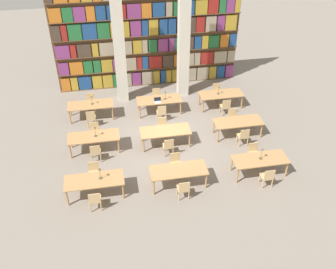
% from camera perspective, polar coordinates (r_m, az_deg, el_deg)
% --- Properties ---
extents(ground_plane, '(40.00, 40.00, 0.00)m').
position_cam_1_polar(ground_plane, '(16.24, -0.16, -1.37)').
color(ground_plane, gray).
extents(bookshelf_bank, '(9.55, 0.35, 5.50)m').
position_cam_1_polar(bookshelf_bank, '(19.67, -3.07, 14.74)').
color(bookshelf_bank, brown).
rests_on(bookshelf_bank, ground_plane).
extents(pillar_left, '(0.53, 0.53, 6.00)m').
position_cam_1_polar(pillar_left, '(18.18, -7.50, 13.60)').
color(pillar_left, silver).
rests_on(pillar_left, ground_plane).
extents(pillar_center, '(0.53, 0.53, 6.00)m').
position_cam_1_polar(pillar_center, '(18.56, 2.41, 14.35)').
color(pillar_center, silver).
rests_on(pillar_center, ground_plane).
extents(reading_table_0, '(2.12, 0.87, 0.74)m').
position_cam_1_polar(reading_table_0, '(13.71, -11.17, -7.02)').
color(reading_table_0, tan).
rests_on(reading_table_0, ground_plane).
extents(chair_0, '(0.42, 0.40, 0.86)m').
position_cam_1_polar(chair_0, '(13.33, -11.08, -9.74)').
color(chair_0, tan).
rests_on(chair_0, ground_plane).
extents(chair_1, '(0.42, 0.40, 0.86)m').
position_cam_1_polar(chair_1, '(14.38, -11.20, -5.66)').
color(chair_1, tan).
rests_on(chair_1, ground_plane).
extents(desk_lamp_0, '(0.14, 0.14, 0.48)m').
position_cam_1_polar(desk_lamp_0, '(13.46, -10.37, -5.58)').
color(desk_lamp_0, brown).
rests_on(desk_lamp_0, reading_table_0).
extents(reading_table_1, '(2.12, 0.87, 0.74)m').
position_cam_1_polar(reading_table_1, '(13.86, 1.60, -5.63)').
color(reading_table_1, tan).
rests_on(reading_table_1, ground_plane).
extents(chair_2, '(0.42, 0.40, 0.86)m').
position_cam_1_polar(chair_2, '(13.49, 2.38, -8.24)').
color(chair_2, tan).
rests_on(chair_2, ground_plane).
extents(chair_3, '(0.42, 0.40, 0.86)m').
position_cam_1_polar(chair_3, '(14.52, 1.19, -4.33)').
color(chair_3, tan).
rests_on(chair_3, ground_plane).
extents(reading_table_2, '(2.12, 0.87, 0.74)m').
position_cam_1_polar(reading_table_2, '(14.75, 13.84, -3.84)').
color(reading_table_2, tan).
rests_on(reading_table_2, ground_plane).
extents(chair_4, '(0.42, 0.40, 0.86)m').
position_cam_1_polar(chair_4, '(14.41, 14.92, -6.23)').
color(chair_4, tan).
rests_on(chair_4, ground_plane).
extents(chair_5, '(0.42, 0.40, 0.86)m').
position_cam_1_polar(chair_5, '(15.39, 12.91, -2.71)').
color(chair_5, tan).
rests_on(chair_5, ground_plane).
extents(desk_lamp_1, '(0.14, 0.14, 0.50)m').
position_cam_1_polar(desk_lamp_1, '(14.51, 14.12, -2.56)').
color(desk_lamp_1, brown).
rests_on(desk_lamp_1, reading_table_2).
extents(reading_table_3, '(2.12, 0.87, 0.74)m').
position_cam_1_polar(reading_table_3, '(15.77, -11.25, -0.47)').
color(reading_table_3, tan).
rests_on(reading_table_3, ground_plane).
extents(chair_6, '(0.42, 0.40, 0.86)m').
position_cam_1_polar(chair_6, '(15.31, -10.99, -2.63)').
color(chair_6, tan).
rests_on(chair_6, ground_plane).
extents(chair_7, '(0.42, 0.40, 0.86)m').
position_cam_1_polar(chair_7, '(16.47, -11.10, 0.46)').
color(chair_7, tan).
rests_on(chair_7, ground_plane).
extents(desk_lamp_2, '(0.14, 0.14, 0.48)m').
position_cam_1_polar(desk_lamp_2, '(15.51, -11.08, 0.71)').
color(desk_lamp_2, brown).
rests_on(desk_lamp_2, reading_table_3).
extents(reading_table_4, '(2.12, 0.87, 0.74)m').
position_cam_1_polar(reading_table_4, '(15.79, -0.42, 0.40)').
color(reading_table_4, tan).
rests_on(reading_table_4, ground_plane).
extents(chair_8, '(0.42, 0.40, 0.86)m').
position_cam_1_polar(chair_8, '(15.34, 0.06, -1.75)').
color(chair_8, tan).
rests_on(chair_8, ground_plane).
extents(chair_9, '(0.42, 0.40, 0.86)m').
position_cam_1_polar(chair_9, '(16.48, -0.83, 1.28)').
color(chair_9, tan).
rests_on(chair_9, ground_plane).
extents(reading_table_5, '(2.12, 0.87, 0.74)m').
position_cam_1_polar(reading_table_5, '(16.63, 10.61, 1.78)').
color(reading_table_5, tan).
rests_on(reading_table_5, ground_plane).
extents(chair_10, '(0.42, 0.40, 0.86)m').
position_cam_1_polar(chair_10, '(16.21, 11.41, -0.22)').
color(chair_10, tan).
rests_on(chair_10, ground_plane).
extents(chair_11, '(0.42, 0.40, 0.86)m').
position_cam_1_polar(chair_11, '(17.31, 9.83, 2.57)').
color(chair_11, tan).
rests_on(chair_11, ground_plane).
extents(reading_table_6, '(2.12, 0.87, 0.74)m').
position_cam_1_polar(reading_table_6, '(17.90, -11.71, 4.32)').
color(reading_table_6, tan).
rests_on(reading_table_6, ground_plane).
extents(chair_12, '(0.42, 0.40, 0.86)m').
position_cam_1_polar(chair_12, '(17.40, -11.65, 2.53)').
color(chair_12, tan).
rests_on(chair_12, ground_plane).
extents(chair_13, '(0.42, 0.40, 0.86)m').
position_cam_1_polar(chair_13, '(18.62, -11.71, 4.94)').
color(chair_13, tan).
rests_on(chair_13, ground_plane).
extents(desk_lamp_3, '(0.14, 0.14, 0.45)m').
position_cam_1_polar(desk_lamp_3, '(17.71, -11.59, 5.40)').
color(desk_lamp_3, brown).
rests_on(desk_lamp_3, reading_table_6).
extents(reading_table_7, '(2.12, 0.87, 0.74)m').
position_cam_1_polar(reading_table_7, '(17.93, -1.36, 5.19)').
color(reading_table_7, tan).
rests_on(reading_table_7, ground_plane).
extents(chair_14, '(0.42, 0.40, 0.86)m').
position_cam_1_polar(chair_14, '(17.43, -1.00, 3.43)').
color(chair_14, tan).
rests_on(chair_14, ground_plane).
extents(chair_15, '(0.42, 0.40, 0.86)m').
position_cam_1_polar(chair_15, '(18.64, -1.72, 5.78)').
color(chair_15, tan).
rests_on(chair_15, ground_plane).
extents(desk_lamp_4, '(0.14, 0.14, 0.44)m').
position_cam_1_polar(desk_lamp_4, '(17.75, -0.44, 6.25)').
color(desk_lamp_4, brown).
rests_on(desk_lamp_4, reading_table_7).
extents(laptop, '(0.32, 0.22, 0.21)m').
position_cam_1_polar(laptop, '(17.65, -1.58, 5.09)').
color(laptop, silver).
rests_on(laptop, reading_table_7).
extents(reading_table_8, '(2.12, 0.87, 0.74)m').
position_cam_1_polar(reading_table_8, '(18.56, 8.07, 5.98)').
color(reading_table_8, tan).
rests_on(reading_table_8, ground_plane).
extents(chair_16, '(0.42, 0.40, 0.86)m').
position_cam_1_polar(chair_16, '(18.09, 8.75, 4.30)').
color(chair_16, tan).
rests_on(chair_16, ground_plane).
extents(chair_17, '(0.42, 0.40, 0.86)m').
position_cam_1_polar(chair_17, '(19.26, 7.47, 6.54)').
color(chair_17, tan).
rests_on(chair_17, ground_plane).
extents(desk_lamp_5, '(0.14, 0.14, 0.41)m').
position_cam_1_polar(desk_lamp_5, '(18.36, 7.73, 6.92)').
color(desk_lamp_5, brown).
rests_on(desk_lamp_5, reading_table_8).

